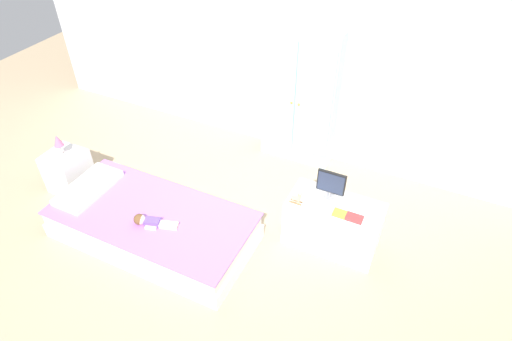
% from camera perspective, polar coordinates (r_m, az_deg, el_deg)
% --- Properties ---
extents(ground_plane, '(10.00, 10.00, 0.02)m').
position_cam_1_polar(ground_plane, '(4.12, -4.82, -8.17)').
color(ground_plane, tan).
extents(back_wall, '(6.40, 0.05, 2.70)m').
position_cam_1_polar(back_wall, '(4.53, 4.52, 17.54)').
color(back_wall, silver).
rests_on(back_wall, ground_plane).
extents(bed, '(1.82, 0.88, 0.30)m').
position_cam_1_polar(bed, '(4.07, -13.40, -7.01)').
color(bed, white).
rests_on(bed, ground_plane).
extents(pillow, '(0.32, 0.63, 0.06)m').
position_cam_1_polar(pillow, '(4.35, -21.26, -2.12)').
color(pillow, white).
rests_on(pillow, bed).
extents(doll, '(0.39, 0.18, 0.10)m').
position_cam_1_polar(doll, '(3.84, -14.13, -6.49)').
color(doll, '#6B4CB2').
rests_on(doll, bed).
extents(nightstand, '(0.36, 0.36, 0.43)m').
position_cam_1_polar(nightstand, '(4.82, -23.51, -0.07)').
color(nightstand, white).
rests_on(nightstand, ground_plane).
extents(table_lamp, '(0.09, 0.09, 0.23)m').
position_cam_1_polar(table_lamp, '(4.62, -24.68, 3.50)').
color(table_lamp, '#B7B2AD').
rests_on(table_lamp, nightstand).
extents(wardrobe, '(0.79, 0.26, 1.51)m').
position_cam_1_polar(wardrobe, '(4.59, 5.78, 9.53)').
color(wardrobe, silver).
rests_on(wardrobe, ground_plane).
extents(tv_stand, '(0.81, 0.41, 0.47)m').
position_cam_1_polar(tv_stand, '(3.91, 10.10, -6.96)').
color(tv_stand, white).
rests_on(tv_stand, ground_plane).
extents(tv_monitor, '(0.25, 0.10, 0.27)m').
position_cam_1_polar(tv_monitor, '(3.71, 9.88, -1.71)').
color(tv_monitor, '#99999E').
rests_on(tv_monitor, tv_stand).
extents(rocking_horse_toy, '(0.11, 0.04, 0.13)m').
position_cam_1_polar(rocking_horse_toy, '(3.67, 5.47, -3.53)').
color(rocking_horse_toy, '#8E6642').
rests_on(rocking_horse_toy, tv_stand).
extents(book_yellow, '(0.11, 0.10, 0.01)m').
position_cam_1_polar(book_yellow, '(3.67, 10.98, -5.58)').
color(book_yellow, gold).
rests_on(book_yellow, tv_stand).
extents(book_red, '(0.14, 0.10, 0.02)m').
position_cam_1_polar(book_red, '(3.65, 12.84, -6.12)').
color(book_red, '#CC3838').
rests_on(book_red, tv_stand).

